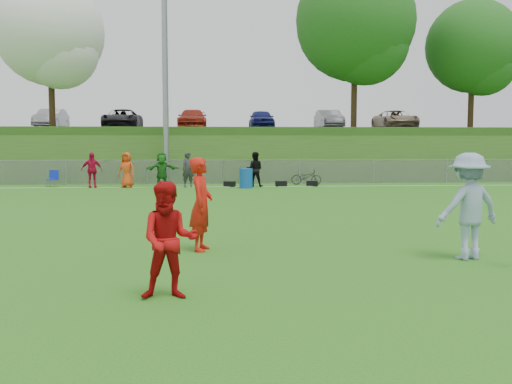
{
  "coord_description": "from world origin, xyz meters",
  "views": [
    {
      "loc": [
        -0.5,
        -9.75,
        2.18
      ],
      "look_at": [
        0.26,
        0.5,
        1.28
      ],
      "focal_mm": 40.0,
      "sensor_mm": 36.0,
      "label": 1
    }
  ],
  "objects": [
    {
      "name": "fence",
      "position": [
        0.0,
        20.0,
        0.65
      ],
      "size": [
        58.0,
        0.06,
        1.3
      ],
      "color": "gray",
      "rests_on": "ground"
    },
    {
      "name": "tree_white_flowering",
      "position": [
        -9.84,
        24.92,
        8.32
      ],
      "size": [
        6.3,
        6.3,
        8.78
      ],
      "color": "black",
      "rests_on": "berm"
    },
    {
      "name": "camp_chair",
      "position": [
        -8.33,
        18.55,
        0.24
      ],
      "size": [
        0.51,
        0.52,
        0.82
      ],
      "rotation": [
        0.0,
        0.0,
        -0.13
      ],
      "color": "#102AB8",
      "rests_on": "ground"
    },
    {
      "name": "player_red_center",
      "position": [
        -1.13,
        -1.88,
        0.82
      ],
      "size": [
        0.81,
        0.64,
        1.64
      ],
      "primitive_type": "imported",
      "rotation": [
        0.0,
        0.0,
        0.03
      ],
      "color": "#B80C0E",
      "rests_on": "ground"
    },
    {
      "name": "player_red_left",
      "position": [
        -0.75,
        1.64,
        0.94
      ],
      "size": [
        0.58,
        0.76,
        1.88
      ],
      "primitive_type": "imported",
      "rotation": [
        0.0,
        0.0,
        1.37
      ],
      "color": "red",
      "rests_on": "ground"
    },
    {
      "name": "tree_green_far",
      "position": [
        16.16,
        25.92,
        7.96
      ],
      "size": [
        5.88,
        5.88,
        8.19
      ],
      "color": "black",
      "rests_on": "berm"
    },
    {
      "name": "tree_green_near",
      "position": [
        8.16,
        24.42,
        9.03
      ],
      "size": [
        7.14,
        7.14,
        9.95
      ],
      "color": "black",
      "rests_on": "berm"
    },
    {
      "name": "light_pole",
      "position": [
        -3.0,
        20.8,
        6.71
      ],
      "size": [
        1.2,
        0.4,
        12.15
      ],
      "color": "gray",
      "rests_on": "ground"
    },
    {
      "name": "recycling_bin",
      "position": [
        1.03,
        17.2,
        0.47
      ],
      "size": [
        0.81,
        0.81,
        0.93
      ],
      "primitive_type": "cylinder",
      "rotation": [
        0.0,
        0.0,
        0.39
      ],
      "color": "#0F4EAD",
      "rests_on": "ground"
    },
    {
      "name": "ground",
      "position": [
        0.0,
        0.0,
        0.0
      ],
      "size": [
        120.0,
        120.0,
        0.0
      ],
      "primitive_type": "plane",
      "color": "#246B16",
      "rests_on": "ground"
    },
    {
      "name": "parking_lot",
      "position": [
        0.0,
        33.0,
        3.05
      ],
      "size": [
        120.0,
        12.0,
        0.1
      ],
      "primitive_type": "cube",
      "color": "black",
      "rests_on": "berm"
    },
    {
      "name": "bicycle",
      "position": [
        4.22,
        19.0,
        0.41
      ],
      "size": [
        1.63,
        0.94,
        0.81
      ],
      "primitive_type": "imported",
      "rotation": [
        0.0,
        0.0,
        1.3
      ],
      "color": "#2B2B2D",
      "rests_on": "ground"
    },
    {
      "name": "car_row",
      "position": [
        -1.17,
        32.0,
        3.82
      ],
      "size": [
        32.04,
        5.18,
        1.44
      ],
      "color": "silver",
      "rests_on": "parking_lot"
    },
    {
      "name": "player_blue",
      "position": [
        4.21,
        0.43,
        0.99
      ],
      "size": [
        1.42,
        1.02,
        1.98
      ],
      "primitive_type": "imported",
      "rotation": [
        0.0,
        0.0,
        3.38
      ],
      "color": "#8BA0C1",
      "rests_on": "ground"
    },
    {
      "name": "gear_bags",
      "position": [
        1.15,
        18.1,
        0.13
      ],
      "size": [
        7.86,
        0.51,
        0.26
      ],
      "color": "black",
      "rests_on": "ground"
    },
    {
      "name": "sideline_far",
      "position": [
        0.0,
        18.0,
        0.01
      ],
      "size": [
        60.0,
        0.1,
        0.01
      ],
      "primitive_type": "cube",
      "color": "white",
      "rests_on": "ground"
    },
    {
      "name": "spectator_row",
      "position": [
        -2.76,
        18.0,
        0.85
      ],
      "size": [
        8.82,
        0.9,
        1.69
      ],
      "color": "red",
      "rests_on": "ground"
    },
    {
      "name": "berm",
      "position": [
        0.0,
        31.0,
        1.5
      ],
      "size": [
        120.0,
        18.0,
        3.0
      ],
      "primitive_type": "cube",
      "color": "#2A4D15",
      "rests_on": "ground"
    }
  ]
}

